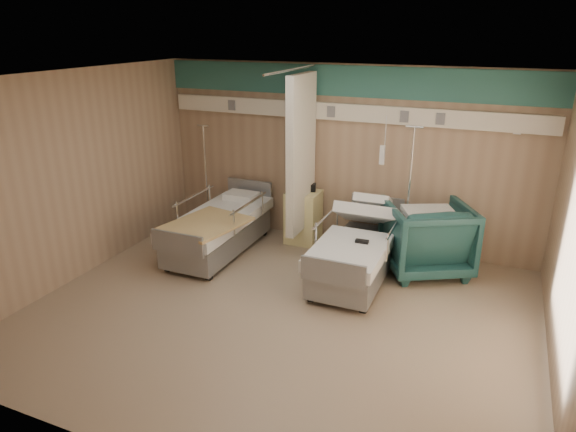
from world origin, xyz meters
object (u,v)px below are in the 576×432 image
(bedside_cabinet, at_px, (303,217))
(bed_right, at_px, (357,257))
(iv_stand_left, at_px, (208,206))
(visitor_armchair, at_px, (426,237))
(bed_left, at_px, (219,233))
(iv_stand_right, at_px, (405,235))

(bedside_cabinet, bearing_deg, bed_right, -38.05)
(iv_stand_left, bearing_deg, bed_right, -17.00)
(bed_right, xyz_separation_m, visitor_armchair, (0.83, 0.60, 0.20))
(bed_left, distance_m, bedside_cabinet, 1.39)
(bed_left, bearing_deg, iv_stand_left, 129.52)
(visitor_armchair, height_order, iv_stand_left, iv_stand_left)
(bedside_cabinet, distance_m, iv_stand_right, 1.65)
(bed_right, bearing_deg, iv_stand_right, 58.61)
(bedside_cabinet, height_order, iv_stand_left, iv_stand_left)
(bedside_cabinet, relative_size, visitor_armchair, 0.75)
(bed_right, height_order, bedside_cabinet, bedside_cabinet)
(bed_right, bearing_deg, iv_stand_left, 163.00)
(bed_right, height_order, bed_left, same)
(bed_left, relative_size, iv_stand_left, 1.21)
(visitor_armchair, height_order, iv_stand_right, iv_stand_right)
(visitor_armchair, distance_m, iv_stand_left, 3.79)
(bed_right, relative_size, bedside_cabinet, 2.54)
(bed_right, height_order, iv_stand_right, iv_stand_right)
(visitor_armchair, relative_size, iv_stand_right, 0.56)
(bed_right, bearing_deg, bed_left, 180.00)
(visitor_armchair, bearing_deg, bed_left, -17.79)
(iv_stand_right, xyz_separation_m, iv_stand_left, (-3.44, 0.08, -0.05))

